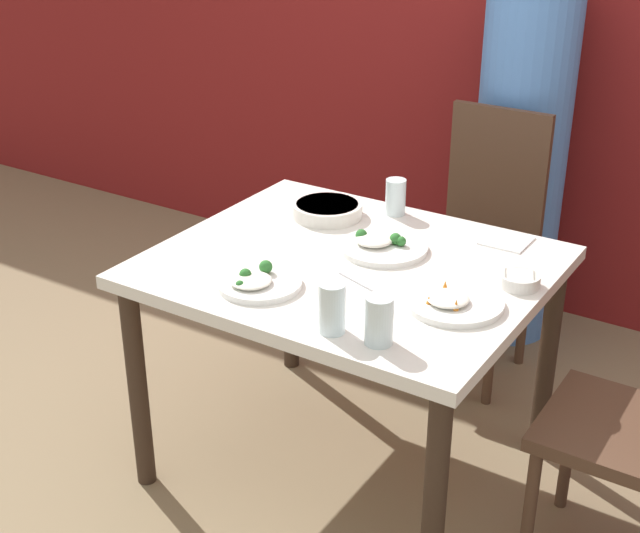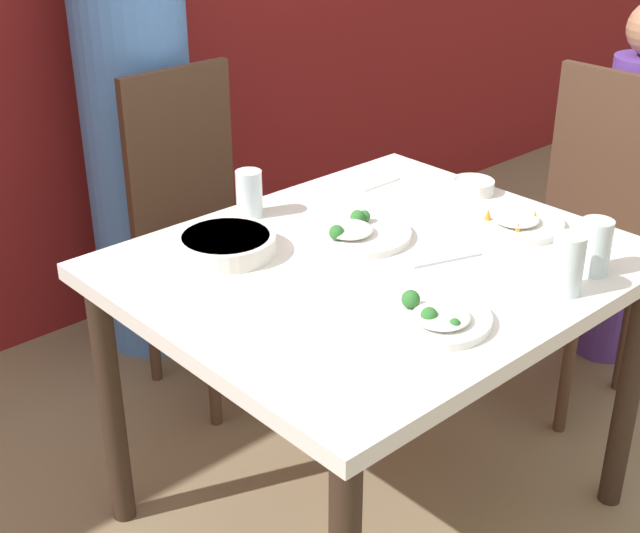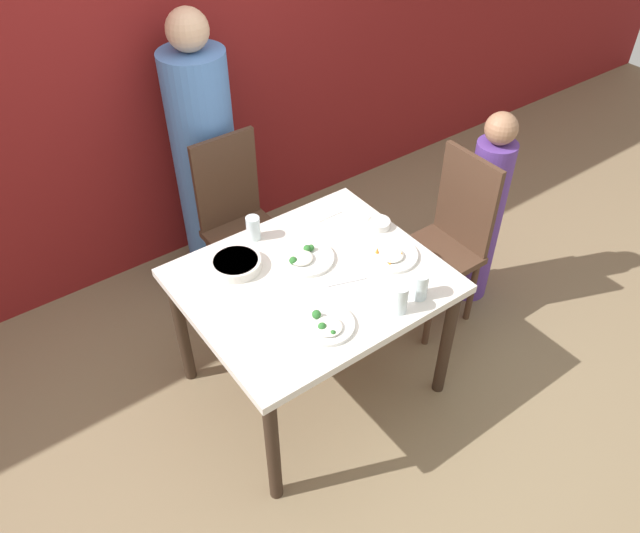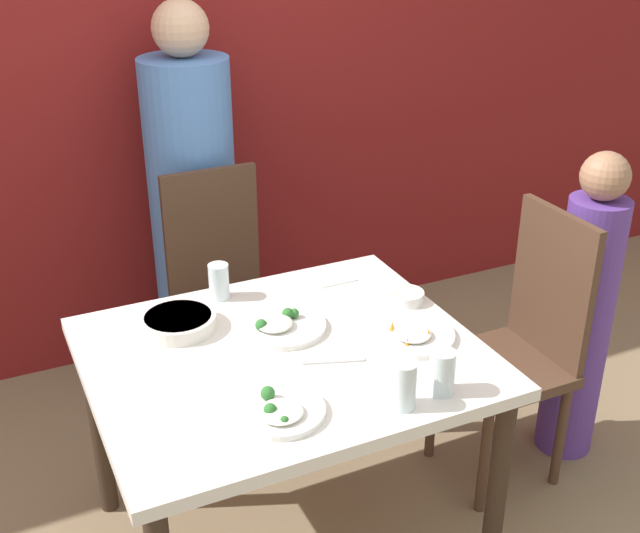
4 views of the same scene
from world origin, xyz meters
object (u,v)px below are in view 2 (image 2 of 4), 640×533
Objects in this scene: person_adult at (139,137)px; plate_rice_adult at (355,232)px; person_child at (627,198)px; chair_adult_spot at (204,226)px; bowl_curry at (226,244)px; chair_child_spot at (579,231)px; glass_water_tall at (249,193)px.

plate_rice_adult is at bearing -92.41° from person_adult.
person_child reaches higher than plate_rice_adult.
person_child is (1.09, -0.81, 0.03)m from chair_adult_spot.
person_adult is at bearing 90.00° from chair_adult_spot.
chair_adult_spot is 0.84× the size of person_child.
person_child is 1.16m from plate_rice_adult.
person_child is (1.09, -1.15, -0.17)m from person_adult.
chair_adult_spot is 1.36m from person_child.
chair_adult_spot is 0.70m from bowl_curry.
bowl_curry is at bearing -120.10° from chair_adult_spot.
chair_adult_spot is at bearing 86.42° from plate_rice_adult.
bowl_curry is 0.87× the size of plate_rice_adult.
person_adult is (-0.00, 0.34, 0.20)m from chair_adult_spot.
chair_adult_spot reaches higher than bowl_curry.
chair_adult_spot is 0.74m from plate_rice_adult.
chair_child_spot is at bearing -11.87° from bowl_curry.
bowl_curry is (-1.42, 0.24, 0.20)m from person_child.
chair_adult_spot reaches higher than plate_rice_adult.
person_adult is 0.79m from glass_water_tall.
chair_adult_spot is at bearing 70.96° from glass_water_tall.
person_child is at bearing -9.67° from bowl_curry.
chair_child_spot reaches higher than plate_rice_adult.
chair_child_spot is 1.08m from glass_water_tall.
person_child is at bearing -36.42° from chair_adult_spot.
person_adult is at bearing -144.33° from chair_child_spot.
chair_child_spot is at bearing -54.33° from person_adult.
person_child reaches higher than chair_child_spot.
person_child is at bearing 90.00° from chair_child_spot.
plate_rice_adult reaches higher than bowl_curry.
bowl_curry is 1.94× the size of glass_water_tall.
chair_adult_spot is at bearing 59.90° from bowl_curry.
person_child is (0.27, 0.00, 0.03)m from chair_child_spot.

